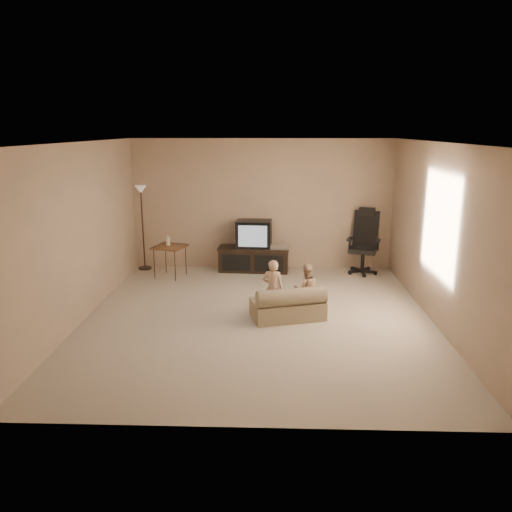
# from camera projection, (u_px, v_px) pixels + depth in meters

# --- Properties ---
(floor) EXTENTS (5.50, 5.50, 0.00)m
(floor) POSITION_uv_depth(u_px,v_px,m) (258.00, 318.00, 7.27)
(floor) COLOR #B2A58D
(floor) RESTS_ON ground
(room_shell) EXTENTS (5.50, 5.50, 5.50)m
(room_shell) POSITION_uv_depth(u_px,v_px,m) (258.00, 215.00, 6.89)
(room_shell) COLOR silver
(room_shell) RESTS_ON floor
(tv_stand) EXTENTS (1.40, 0.59, 0.99)m
(tv_stand) POSITION_uv_depth(u_px,v_px,m) (254.00, 250.00, 9.58)
(tv_stand) COLOR black
(tv_stand) RESTS_ON floor
(office_chair) EXTENTS (0.72, 0.74, 1.23)m
(office_chair) POSITION_uv_depth(u_px,v_px,m) (364.00, 250.00, 9.44)
(office_chair) COLOR black
(office_chair) RESTS_ON floor
(side_table) EXTENTS (0.66, 0.66, 0.80)m
(side_table) POSITION_uv_depth(u_px,v_px,m) (169.00, 247.00, 9.14)
(side_table) COLOR brown
(side_table) RESTS_ON floor
(floor_lamp) EXTENTS (0.25, 0.25, 1.63)m
(floor_lamp) POSITION_uv_depth(u_px,v_px,m) (142.00, 209.00, 9.52)
(floor_lamp) COLOR #301E15
(floor_lamp) RESTS_ON floor
(child_sofa) EXTENTS (1.13, 0.83, 0.50)m
(child_sofa) POSITION_uv_depth(u_px,v_px,m) (289.00, 306.00, 7.18)
(child_sofa) COLOR gray
(child_sofa) RESTS_ON floor
(toddler_left) EXTENTS (0.35, 0.28, 0.85)m
(toddler_left) POSITION_uv_depth(u_px,v_px,m) (273.00, 288.00, 7.24)
(toddler_left) COLOR tan
(toddler_left) RESTS_ON floor
(toddler_right) EXTENTS (0.39, 0.25, 0.76)m
(toddler_right) POSITION_uv_depth(u_px,v_px,m) (306.00, 289.00, 7.37)
(toddler_right) COLOR tan
(toddler_right) RESTS_ON floor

